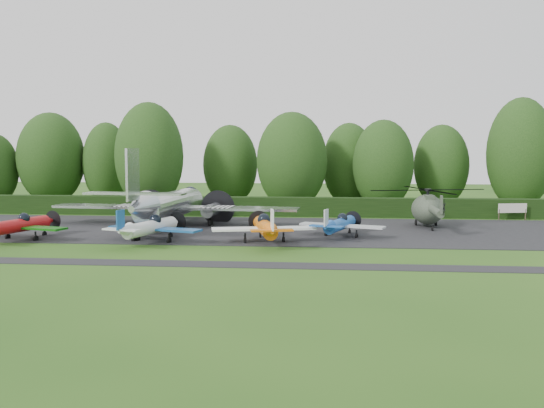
# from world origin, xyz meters

# --- Properties ---
(ground) EXTENTS (160.00, 160.00, 0.00)m
(ground) POSITION_xyz_m (0.00, 0.00, 0.00)
(ground) COLOR #224B15
(ground) RESTS_ON ground
(apron) EXTENTS (70.00, 18.00, 0.01)m
(apron) POSITION_xyz_m (0.00, 10.00, 0.00)
(apron) COLOR black
(apron) RESTS_ON ground
(taxiway_verge) EXTENTS (70.00, 2.00, 0.00)m
(taxiway_verge) POSITION_xyz_m (0.00, -6.00, 0.00)
(taxiway_verge) COLOR black
(taxiway_verge) RESTS_ON ground
(hedgerow) EXTENTS (90.00, 1.60, 2.00)m
(hedgerow) POSITION_xyz_m (0.00, 21.00, 0.00)
(hedgerow) COLOR black
(hedgerow) RESTS_ON ground
(transport_plane) EXTENTS (23.21, 17.80, 7.44)m
(transport_plane) POSITION_xyz_m (-4.60, 10.92, 2.07)
(transport_plane) COLOR silver
(transport_plane) RESTS_ON ground
(light_plane_red) EXTENTS (7.59, 7.98, 2.92)m
(light_plane_red) POSITION_xyz_m (-14.26, 2.04, 1.21)
(light_plane_red) COLOR #A60F11
(light_plane_red) RESTS_ON ground
(light_plane_white) EXTENTS (7.61, 8.01, 2.93)m
(light_plane_white) POSITION_xyz_m (-3.73, 2.04, 1.22)
(light_plane_white) COLOR silver
(light_plane_white) RESTS_ON ground
(light_plane_orange) EXTENTS (7.94, 8.34, 3.05)m
(light_plane_orange) POSITION_xyz_m (4.98, 2.44, 1.27)
(light_plane_orange) COLOR #D9640C
(light_plane_orange) RESTS_ON ground
(light_plane_blue) EXTENTS (6.93, 7.29, 2.66)m
(light_plane_blue) POSITION_xyz_m (10.66, 5.93, 1.11)
(light_plane_blue) COLOR #1C54AA
(light_plane_blue) RESTS_ON ground
(helicopter) EXTENTS (10.86, 12.72, 3.50)m
(helicopter) POSITION_xyz_m (18.71, 13.25, 1.88)
(helicopter) COLOR #323D2E
(helicopter) RESTS_ON ground
(sign_board) EXTENTS (2.99, 0.11, 1.68)m
(sign_board) POSITION_xyz_m (28.02, 19.42, 1.14)
(sign_board) COLOR #3F3326
(sign_board) RESTS_ON ground
(tree_1) EXTENTS (8.24, 8.24, 11.38)m
(tree_1) POSITION_xyz_m (5.44, 28.11, 5.68)
(tree_1) COLOR black
(tree_1) RESTS_ON ground
(tree_2) EXTENTS (6.88, 6.88, 10.09)m
(tree_2) POSITION_xyz_m (-2.65, 33.26, 5.03)
(tree_2) COLOR black
(tree_2) RESTS_ON ground
(tree_3) EXTENTS (7.61, 7.61, 13.06)m
(tree_3) POSITION_xyz_m (31.98, 30.53, 6.52)
(tree_3) COLOR black
(tree_3) RESTS_ON ground
(tree_5) EXTENTS (6.66, 6.66, 10.05)m
(tree_5) POSITION_xyz_m (23.52, 33.50, 5.01)
(tree_5) COLOR black
(tree_5) RESTS_ON ground
(tree_6) EXTENTS (7.11, 7.11, 10.49)m
(tree_6) POSITION_xyz_m (16.09, 29.29, 5.23)
(tree_6) COLOR black
(tree_6) RESTS_ON ground
(tree_7) EXTENTS (6.07, 6.07, 10.45)m
(tree_7) POSITION_xyz_m (-18.59, 32.82, 5.21)
(tree_7) COLOR black
(tree_7) RESTS_ON ground
(tree_8) EXTENTS (8.43, 8.43, 11.71)m
(tree_8) POSITION_xyz_m (-25.69, 32.20, 5.85)
(tree_8) COLOR black
(tree_8) RESTS_ON ground
(tree_9) EXTENTS (7.91, 7.91, 12.49)m
(tree_9) POSITION_xyz_m (-11.05, 26.33, 6.23)
(tree_9) COLOR black
(tree_9) RESTS_ON ground
(tree_10) EXTENTS (6.58, 6.58, 10.31)m
(tree_10) POSITION_xyz_m (12.25, 33.72, 5.14)
(tree_10) COLOR black
(tree_10) RESTS_ON ground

